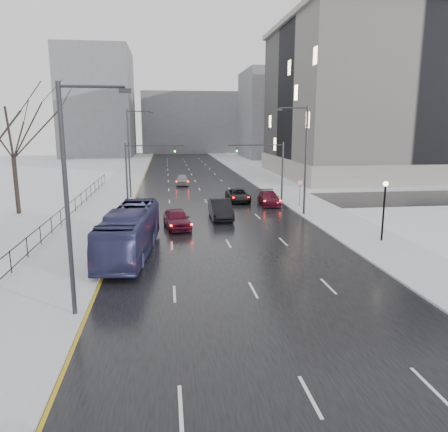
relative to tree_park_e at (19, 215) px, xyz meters
name	(u,v)px	position (x,y,z in m)	size (l,w,h in m)	color
road	(198,187)	(18.20, 16.00, 0.02)	(16.00, 150.00, 0.04)	black
cross_road	(207,203)	(18.20, 4.00, 0.02)	(130.00, 10.00, 0.04)	black
sidewalk_left	(119,188)	(7.70, 16.00, 0.08)	(5.00, 150.00, 0.16)	silver
sidewalk_right	(274,186)	(28.70, 16.00, 0.08)	(5.00, 150.00, 0.16)	silver
park_strip	(45,190)	(-1.80, 16.00, 0.06)	(14.00, 150.00, 0.12)	white
tree_park_e	(19,215)	(0.00, 0.00, 0.00)	(9.45, 9.45, 13.50)	black
iron_fence	(32,242)	(5.20, -14.00, 0.91)	(0.06, 70.00, 1.30)	black
streetlight_r_mid	(304,155)	(26.37, -4.00, 5.62)	(2.95, 0.25, 10.00)	#2D2D33
streetlight_l_near	(72,191)	(10.03, -24.00, 5.62)	(2.95, 0.25, 10.00)	#2D2D33
streetlight_l_far	(131,149)	(10.03, 8.00, 5.62)	(2.95, 0.25, 10.00)	#2D2D33
lamppost_r_mid	(384,202)	(29.20, -14.00, 2.94)	(0.36, 0.36, 4.28)	black
mast_signal_right	(273,164)	(25.53, 4.00, 4.11)	(6.10, 0.33, 6.50)	#2D2D33
mast_signal_left	(137,166)	(10.87, 4.00, 4.11)	(6.10, 0.33, 6.50)	#2D2D33
no_uturn_sign	(300,185)	(27.40, 0.00, 2.30)	(0.60, 0.06, 2.70)	#2D2D33
civic_building	(401,107)	(53.20, 28.00, 11.21)	(41.00, 31.00, 24.80)	gray
bldg_far_right	(289,115)	(46.20, 71.00, 11.00)	(24.00, 20.00, 22.00)	slate
bldg_far_left	(98,103)	(-3.80, 81.00, 14.00)	(18.00, 22.00, 28.00)	slate
bldg_far_center	(192,123)	(22.20, 96.00, 9.00)	(30.00, 18.00, 18.00)	slate
bus	(130,232)	(11.51, -14.83, 1.55)	(2.54, 10.86, 3.03)	navy
sedan_center_near	(177,219)	(14.70, -7.73, 0.83)	(1.87, 4.64, 1.58)	#500D22
sedan_right_near	(221,209)	(18.70, -4.48, 0.90)	(1.82, 5.23, 1.72)	black
sedan_right_cross	(238,195)	(21.70, 4.19, 0.73)	(2.28, 4.94, 1.37)	black
sedan_right_far	(269,198)	(24.64, 1.80, 0.74)	(1.97, 4.86, 1.41)	#520E20
sedan_center_far	(182,179)	(16.13, 18.89, 0.79)	(1.76, 4.38, 1.49)	gray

